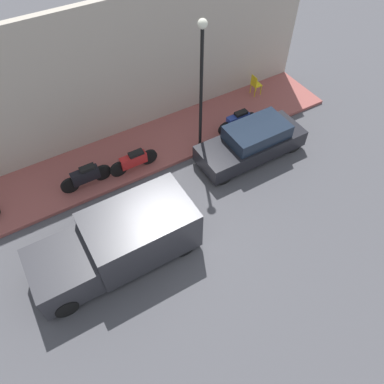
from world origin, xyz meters
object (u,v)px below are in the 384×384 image
object	(u,v)px
streetlamp	(201,75)
cafe_chair	(255,84)
parked_car	(252,142)
delivery_van	(117,242)
motorcycle_black	(86,176)
motorcycle_blue	(238,121)
motorcycle_red	(134,161)

from	to	relation	value
streetlamp	cafe_chair	world-z (taller)	streetlamp
cafe_chair	parked_car	bearing A→B (deg)	141.57
streetlamp	cafe_chair	bearing A→B (deg)	-66.58
delivery_van	cafe_chair	xyz separation A→B (m)	(4.80, -8.89, -0.21)
delivery_van	cafe_chair	size ratio (longest dim) A/B	5.22
motorcycle_black	motorcycle_blue	bearing A→B (deg)	-92.08
parked_car	delivery_van	xyz separation A→B (m)	(-1.71, 6.44, 0.23)
parked_car	cafe_chair	bearing A→B (deg)	-38.43
motorcycle_blue	cafe_chair	bearing A→B (deg)	-52.21
parked_car	motorcycle_red	world-z (taller)	parked_car
motorcycle_blue	motorcycle_red	xyz separation A→B (m)	(0.10, 4.75, -0.01)
motorcycle_black	cafe_chair	size ratio (longest dim) A/B	1.96
delivery_van	streetlamp	xyz separation A→B (m)	(3.04, -4.85, 2.59)
cafe_chair	delivery_van	bearing A→B (deg)	118.35
parked_car	motorcycle_blue	distance (m)	1.48
motorcycle_blue	streetlamp	world-z (taller)	streetlamp
parked_car	streetlamp	distance (m)	3.50
delivery_van	motorcycle_red	size ratio (longest dim) A/B	2.64
delivery_van	motorcycle_black	world-z (taller)	delivery_van
parked_car	streetlamp	world-z (taller)	streetlamp
delivery_van	motorcycle_black	distance (m)	3.41
motorcycle_red	streetlamp	bearing A→B (deg)	-94.08
parked_car	motorcycle_red	xyz separation A→B (m)	(1.54, 4.43, -0.09)
motorcycle_red	cafe_chair	size ratio (longest dim) A/B	1.98
motorcycle_red	motorcycle_black	bearing A→B (deg)	85.55
motorcycle_blue	cafe_chair	distance (m)	2.69
motorcycle_red	streetlamp	xyz separation A→B (m)	(-0.20, -2.83, 2.90)
delivery_van	motorcycle_black	size ratio (longest dim) A/B	2.67
motorcycle_blue	cafe_chair	world-z (taller)	cafe_chair
delivery_van	motorcycle_blue	distance (m)	7.47
cafe_chair	motorcycle_black	bearing A→B (deg)	99.15
motorcycle_blue	motorcycle_red	world-z (taller)	motorcycle_blue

